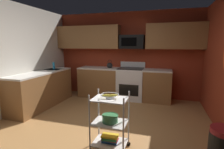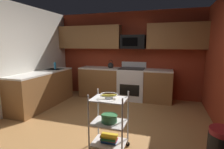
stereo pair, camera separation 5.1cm
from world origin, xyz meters
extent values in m
cube|color=#A87542|center=(0.00, 0.00, -0.02)|extent=(4.40, 4.80, 0.04)
cube|color=maroon|center=(0.00, 2.43, 1.30)|extent=(4.52, 0.06, 2.60)
cube|color=silver|center=(-2.23, 0.00, 1.30)|extent=(0.06, 4.80, 2.60)
cube|color=brown|center=(0.00, 2.10, 0.44)|extent=(2.77, 0.60, 0.88)
cube|color=silver|center=(0.00, 2.10, 0.90)|extent=(2.77, 0.60, 0.04)
cube|color=brown|center=(-1.90, 0.80, 0.44)|extent=(0.60, 2.00, 0.88)
cube|color=silver|center=(-1.90, 0.80, 0.90)|extent=(0.60, 2.00, 0.04)
cube|color=#B7BABC|center=(-1.90, 1.35, 0.84)|extent=(0.44, 0.36, 0.16)
cube|color=white|center=(0.23, 2.10, 0.46)|extent=(0.76, 0.64, 0.92)
cube|color=black|center=(0.23, 1.78, 0.35)|extent=(0.56, 0.01, 0.32)
cube|color=white|center=(0.23, 2.39, 1.01)|extent=(0.76, 0.06, 0.18)
cube|color=black|center=(0.23, 2.10, 0.93)|extent=(0.72, 0.60, 0.02)
cube|color=brown|center=(-1.18, 2.23, 1.85)|extent=(2.03, 0.33, 0.70)
cube|color=brown|center=(1.42, 2.23, 1.85)|extent=(1.57, 0.33, 0.70)
cube|color=black|center=(0.23, 2.21, 1.70)|extent=(0.70, 0.38, 0.40)
cube|color=black|center=(0.17, 2.02, 1.70)|extent=(0.44, 0.01, 0.24)
cylinder|color=silver|center=(0.17, -0.78, 0.47)|extent=(0.02, 0.02, 0.88)
cylinder|color=silver|center=(0.68, -0.78, 0.47)|extent=(0.02, 0.02, 0.88)
cylinder|color=silver|center=(0.17, -0.40, 0.47)|extent=(0.02, 0.02, 0.88)
cylinder|color=black|center=(0.17, -0.40, 0.04)|extent=(0.07, 0.02, 0.07)
cylinder|color=silver|center=(0.68, -0.40, 0.47)|extent=(0.02, 0.02, 0.88)
cylinder|color=black|center=(0.68, -0.40, 0.04)|extent=(0.07, 0.02, 0.07)
cube|color=silver|center=(0.43, -0.59, 0.12)|extent=(0.51, 0.38, 0.02)
cube|color=silver|center=(0.43, -0.59, 0.45)|extent=(0.51, 0.38, 0.02)
cube|color=silver|center=(0.43, -0.59, 0.82)|extent=(0.51, 0.38, 0.02)
torus|color=silver|center=(0.43, -0.59, 0.89)|extent=(0.27, 0.27, 0.01)
cylinder|color=silver|center=(0.43, -0.59, 0.84)|extent=(0.12, 0.12, 0.02)
ellipsoid|color=yellow|center=(0.47, -0.58, 0.87)|extent=(0.17, 0.09, 0.04)
ellipsoid|color=yellow|center=(0.38, -0.61, 0.87)|extent=(0.17, 0.09, 0.04)
cylinder|color=#387F4C|center=(0.43, -0.59, 0.51)|extent=(0.24, 0.24, 0.11)
torus|color=#387F4C|center=(0.43, -0.59, 0.57)|extent=(0.25, 0.25, 0.01)
cube|color=#1E4C8C|center=(0.43, -0.59, 0.15)|extent=(0.24, 0.14, 0.04)
cube|color=#B22626|center=(0.43, -0.59, 0.18)|extent=(0.25, 0.14, 0.02)
cube|color=#26723F|center=(0.43, -0.59, 0.20)|extent=(0.24, 0.20, 0.03)
cube|color=gold|center=(0.43, -0.59, 0.23)|extent=(0.27, 0.16, 0.03)
sphere|color=black|center=(-0.43, 2.10, 0.99)|extent=(0.18, 0.18, 0.18)
sphere|color=black|center=(-0.43, 2.10, 1.08)|extent=(0.03, 0.03, 0.03)
cone|color=black|center=(-0.35, 2.10, 1.01)|extent=(0.09, 0.04, 0.06)
torus|color=black|center=(-0.43, 2.10, 1.10)|extent=(0.12, 0.01, 0.12)
cylinder|color=#2D8CBF|center=(-1.87, 1.33, 1.02)|extent=(0.06, 0.06, 0.20)
camera|label=1|loc=(1.19, -2.99, 1.62)|focal=28.26mm
camera|label=2|loc=(1.24, -2.98, 1.62)|focal=28.26mm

